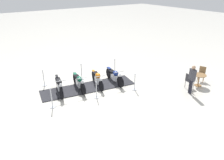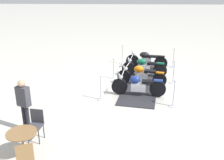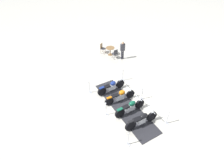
{
  "view_description": "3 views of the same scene",
  "coord_description": "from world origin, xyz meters",
  "px_view_note": "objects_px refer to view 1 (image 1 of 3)",
  "views": [
    {
      "loc": [
        5.46,
        10.55,
        5.92
      ],
      "look_at": [
        -0.66,
        1.58,
        0.94
      ],
      "focal_mm": 34.44,
      "sensor_mm": 36.0,
      "label": 1
    },
    {
      "loc": [
        -11.57,
        1.02,
        4.5
      ],
      "look_at": [
        -1.55,
        1.39,
        0.61
      ],
      "focal_mm": 41.95,
      "sensor_mm": 36.0,
      "label": 2
    },
    {
      "loc": [
        5.86,
        -6.1,
        8.91
      ],
      "look_at": [
        -1.73,
        0.38,
        1.02
      ],
      "focal_mm": 29.37,
      "sensor_mm": 36.0,
      "label": 3
    }
  ],
  "objects_px": {
    "motorcycle_copper": "(97,79)",
    "stanchion_right_front": "(52,101)",
    "motorcycle_navy": "(115,76)",
    "stanchion_right_rear": "(135,85)",
    "motorcycle_forest": "(79,82)",
    "stanchion_right_mid": "(96,92)",
    "stanchion_left_mid": "(82,74)",
    "cafe_table": "(199,77)",
    "bystander_person": "(192,77)",
    "stanchion_left_front": "(44,80)",
    "cafe_chair_near_table": "(189,80)",
    "motorcycle_black": "(59,85)",
    "stanchion_left_rear": "(115,69)",
    "cafe_chair_across_table": "(202,73)"
  },
  "relations": [
    {
      "from": "stanchion_left_front",
      "to": "cafe_table",
      "type": "xyz_separation_m",
      "value": [
        -7.91,
        5.43,
        0.21
      ]
    },
    {
      "from": "motorcycle_forest",
      "to": "cafe_chair_across_table",
      "type": "xyz_separation_m",
      "value": [
        -7.11,
        3.35,
        0.07
      ]
    },
    {
      "from": "motorcycle_navy",
      "to": "stanchion_left_mid",
      "type": "bearing_deg",
      "value": -132.06
    },
    {
      "from": "stanchion_left_rear",
      "to": "motorcycle_black",
      "type": "bearing_deg",
      "value": 8.78
    },
    {
      "from": "stanchion_left_rear",
      "to": "cafe_chair_across_table",
      "type": "height_order",
      "value": "stanchion_left_rear"
    },
    {
      "from": "motorcycle_navy",
      "to": "stanchion_right_rear",
      "type": "height_order",
      "value": "stanchion_right_rear"
    },
    {
      "from": "motorcycle_copper",
      "to": "stanchion_right_mid",
      "type": "distance_m",
      "value": 1.5
    },
    {
      "from": "stanchion_right_front",
      "to": "cafe_chair_near_table",
      "type": "relative_size",
      "value": 1.18
    },
    {
      "from": "stanchion_right_mid",
      "to": "stanchion_right_rear",
      "type": "relative_size",
      "value": 1.01
    },
    {
      "from": "bystander_person",
      "to": "cafe_table",
      "type": "bearing_deg",
      "value": -140.6
    },
    {
      "from": "motorcycle_copper",
      "to": "stanchion_right_front",
      "type": "height_order",
      "value": "stanchion_right_front"
    },
    {
      "from": "stanchion_right_rear",
      "to": "bystander_person",
      "type": "bearing_deg",
      "value": 137.48
    },
    {
      "from": "motorcycle_copper",
      "to": "stanchion_right_front",
      "type": "xyz_separation_m",
      "value": [
        3.2,
        0.82,
        -0.11
      ]
    },
    {
      "from": "motorcycle_copper",
      "to": "stanchion_left_mid",
      "type": "relative_size",
      "value": 2.0
    },
    {
      "from": "stanchion_left_rear",
      "to": "stanchion_right_front",
      "type": "bearing_deg",
      "value": 19.93
    },
    {
      "from": "motorcycle_forest",
      "to": "cafe_table",
      "type": "height_order",
      "value": "motorcycle_forest"
    },
    {
      "from": "stanchion_right_front",
      "to": "stanchion_left_front",
      "type": "bearing_deg",
      "value": -100.16
    },
    {
      "from": "stanchion_right_mid",
      "to": "cafe_chair_across_table",
      "type": "distance_m",
      "value": 7.04
    },
    {
      "from": "cafe_table",
      "to": "stanchion_left_mid",
      "type": "bearing_deg",
      "value": -42.13
    },
    {
      "from": "stanchion_right_rear",
      "to": "stanchion_left_rear",
      "type": "xyz_separation_m",
      "value": [
        -0.5,
        -2.76,
        0.0
      ]
    },
    {
      "from": "motorcycle_forest",
      "to": "motorcycle_black",
      "type": "bearing_deg",
      "value": -90.82
    },
    {
      "from": "stanchion_left_front",
      "to": "bystander_person",
      "type": "xyz_separation_m",
      "value": [
        -6.64,
        5.78,
        0.68
      ]
    },
    {
      "from": "stanchion_right_mid",
      "to": "bystander_person",
      "type": "bearing_deg",
      "value": 151.37
    },
    {
      "from": "motorcycle_forest",
      "to": "motorcycle_copper",
      "type": "height_order",
      "value": "motorcycle_forest"
    },
    {
      "from": "cafe_chair_near_table",
      "to": "stanchion_right_mid",
      "type": "bearing_deg",
      "value": 165.84
    },
    {
      "from": "motorcycle_forest",
      "to": "stanchion_left_rear",
      "type": "height_order",
      "value": "stanchion_left_rear"
    },
    {
      "from": "motorcycle_copper",
      "to": "bystander_person",
      "type": "height_order",
      "value": "bystander_person"
    },
    {
      "from": "motorcycle_copper",
      "to": "cafe_chair_near_table",
      "type": "xyz_separation_m",
      "value": [
        -4.39,
        3.37,
        0.06
      ]
    },
    {
      "from": "motorcycle_copper",
      "to": "cafe_chair_across_table",
      "type": "relative_size",
      "value": 2.26
    },
    {
      "from": "motorcycle_forest",
      "to": "bystander_person",
      "type": "bearing_deg",
      "value": 60.66
    },
    {
      "from": "cafe_table",
      "to": "stanchion_left_rear",
      "type": "bearing_deg",
      "value": -55.5
    },
    {
      "from": "motorcycle_navy",
      "to": "stanchion_left_rear",
      "type": "distance_m",
      "value": 1.59
    },
    {
      "from": "stanchion_left_mid",
      "to": "stanchion_right_mid",
      "type": "height_order",
      "value": "stanchion_left_mid"
    },
    {
      "from": "motorcycle_navy",
      "to": "stanchion_left_front",
      "type": "distance_m",
      "value": 4.42
    },
    {
      "from": "stanchion_right_mid",
      "to": "stanchion_left_mid",
      "type": "bearing_deg",
      "value": -100.16
    },
    {
      "from": "motorcycle_navy",
      "to": "motorcycle_forest",
      "type": "bearing_deg",
      "value": -92.84
    },
    {
      "from": "motorcycle_navy",
      "to": "motorcycle_copper",
      "type": "bearing_deg",
      "value": -92.67
    },
    {
      "from": "motorcycle_navy",
      "to": "stanchion_left_rear",
      "type": "relative_size",
      "value": 2.08
    },
    {
      "from": "stanchion_right_rear",
      "to": "cafe_chair_across_table",
      "type": "height_order",
      "value": "stanchion_right_rear"
    },
    {
      "from": "stanchion_right_rear",
      "to": "cafe_table",
      "type": "bearing_deg",
      "value": 153.58
    },
    {
      "from": "stanchion_left_front",
      "to": "stanchion_left_rear",
      "type": "height_order",
      "value": "stanchion_left_rear"
    },
    {
      "from": "cafe_table",
      "to": "motorcycle_forest",
      "type": "bearing_deg",
      "value": -30.17
    },
    {
      "from": "motorcycle_black",
      "to": "stanchion_right_front",
      "type": "height_order",
      "value": "stanchion_right_front"
    },
    {
      "from": "motorcycle_navy",
      "to": "stanchion_left_front",
      "type": "xyz_separation_m",
      "value": [
        3.86,
        -2.15,
        -0.12
      ]
    },
    {
      "from": "motorcycle_forest",
      "to": "motorcycle_copper",
      "type": "xyz_separation_m",
      "value": [
        -1.15,
        0.21,
        0.01
      ]
    },
    {
      "from": "motorcycle_black",
      "to": "cafe_table",
      "type": "xyz_separation_m",
      "value": [
        -7.51,
        3.9,
        0.05
      ]
    },
    {
      "from": "stanchion_right_rear",
      "to": "cafe_chair_across_table",
      "type": "relative_size",
      "value": 1.06
    },
    {
      "from": "stanchion_right_front",
      "to": "stanchion_left_rear",
      "type": "bearing_deg",
      "value": -160.07
    },
    {
      "from": "stanchion_right_rear",
      "to": "bystander_person",
      "type": "distance_m",
      "value": 3.27
    },
    {
      "from": "motorcycle_copper",
      "to": "motorcycle_forest",
      "type": "bearing_deg",
      "value": -86.09
    }
  ]
}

